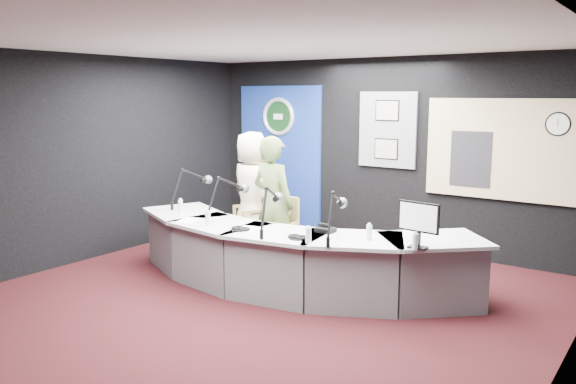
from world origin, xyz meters
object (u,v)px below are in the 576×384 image
Objects in this scene: broadcast_desk at (286,257)px; armchair_left at (252,217)px; person_man at (252,192)px; person_woman at (273,204)px; armchair_right at (273,234)px.

armchair_left reaches higher than broadcast_desk.
person_woman reaches higher than person_man.
armchair_left reaches higher than armchair_right.
person_man is (-1.36, 1.06, 0.50)m from broadcast_desk.
armchair_left is 0.57× the size of person_woman.
person_woman reaches higher than armchair_left.
armchair_left is 1.09m from person_woman.
armchair_right reaches higher than broadcast_desk.
broadcast_desk is 0.87m from person_woman.
armchair_right is 1.09m from person_man.
armchair_right is at bearing -0.00° from person_woman.
armchair_left is 0.57× the size of person_man.
person_woman is at bearing 139.05° from broadcast_desk.
person_man reaches higher than armchair_left.
broadcast_desk is at bearing 161.94° from person_man.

